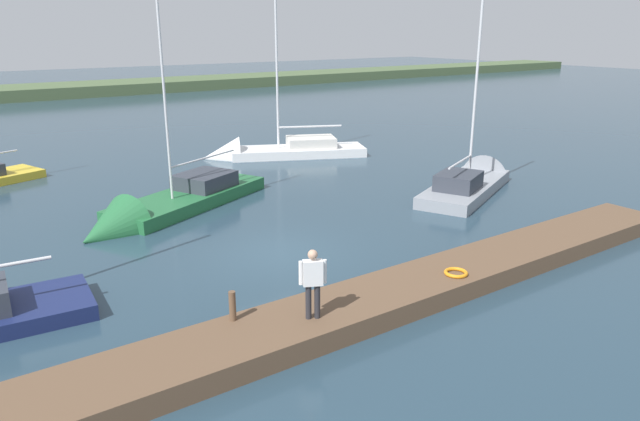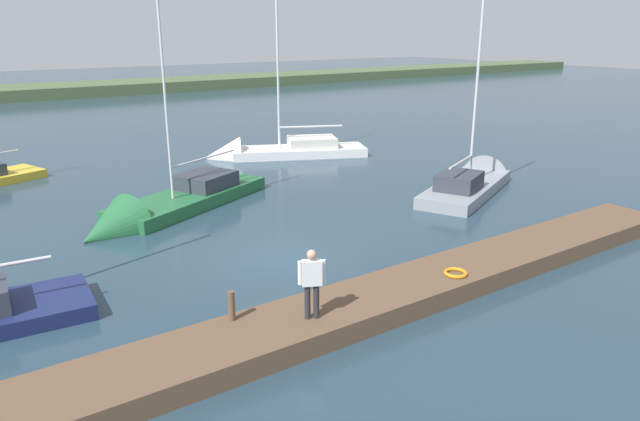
{
  "view_description": "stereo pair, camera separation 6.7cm",
  "coord_description": "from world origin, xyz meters",
  "px_view_note": "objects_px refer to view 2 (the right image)",
  "views": [
    {
      "loc": [
        9.1,
        15.38,
        7.07
      ],
      "look_at": [
        -1.41,
        0.25,
        1.3
      ],
      "focal_mm": 32.77,
      "sensor_mm": 36.0,
      "label": 1
    },
    {
      "loc": [
        9.05,
        15.42,
        7.07
      ],
      "look_at": [
        -1.41,
        0.25,
        1.3
      ],
      "focal_mm": 32.77,
      "sensor_mm": 36.0,
      "label": 2
    }
  ],
  "objects_px": {
    "mooring_post_far": "(232,306)",
    "person_on_dock": "(312,279)",
    "sailboat_far_right": "(476,183)",
    "sailboat_behind_pier": "(163,211)",
    "sailboat_near_dock": "(272,154)",
    "life_ring_buoy": "(456,273)"
  },
  "relations": [
    {
      "from": "mooring_post_far",
      "to": "person_on_dock",
      "type": "distance_m",
      "value": 1.97
    },
    {
      "from": "sailboat_far_right",
      "to": "sailboat_behind_pier",
      "type": "distance_m",
      "value": 14.18
    },
    {
      "from": "sailboat_behind_pier",
      "to": "sailboat_near_dock",
      "type": "distance_m",
      "value": 11.45
    },
    {
      "from": "mooring_post_far",
      "to": "sailboat_behind_pier",
      "type": "xyz_separation_m",
      "value": [
        -2.09,
        -10.38,
        -0.76
      ]
    },
    {
      "from": "mooring_post_far",
      "to": "sailboat_near_dock",
      "type": "height_order",
      "value": "sailboat_near_dock"
    },
    {
      "from": "sailboat_behind_pier",
      "to": "person_on_dock",
      "type": "distance_m",
      "value": 11.46
    },
    {
      "from": "mooring_post_far",
      "to": "person_on_dock",
      "type": "xyz_separation_m",
      "value": [
        -1.59,
        0.98,
        0.63
      ]
    },
    {
      "from": "sailboat_behind_pier",
      "to": "person_on_dock",
      "type": "xyz_separation_m",
      "value": [
        0.5,
        11.36,
        1.39
      ]
    },
    {
      "from": "sailboat_near_dock",
      "to": "person_on_dock",
      "type": "relative_size",
      "value": 6.38
    },
    {
      "from": "life_ring_buoy",
      "to": "sailboat_near_dock",
      "type": "xyz_separation_m",
      "value": [
        -4.87,
        -18.53,
        -0.43
      ]
    },
    {
      "from": "mooring_post_far",
      "to": "sailboat_near_dock",
      "type": "distance_m",
      "value": 20.67
    },
    {
      "from": "mooring_post_far",
      "to": "life_ring_buoy",
      "type": "height_order",
      "value": "mooring_post_far"
    },
    {
      "from": "sailboat_far_right",
      "to": "mooring_post_far",
      "type": "bearing_deg",
      "value": 177.2
    },
    {
      "from": "life_ring_buoy",
      "to": "sailboat_behind_pier",
      "type": "bearing_deg",
      "value": -70.03
    },
    {
      "from": "sailboat_far_right",
      "to": "sailboat_near_dock",
      "type": "height_order",
      "value": "sailboat_near_dock"
    },
    {
      "from": "sailboat_far_right",
      "to": "sailboat_behind_pier",
      "type": "relative_size",
      "value": 1.02
    },
    {
      "from": "mooring_post_far",
      "to": "person_on_dock",
      "type": "height_order",
      "value": "person_on_dock"
    },
    {
      "from": "sailboat_far_right",
      "to": "sailboat_near_dock",
      "type": "xyz_separation_m",
      "value": [
        4.53,
        -11.09,
        -0.02
      ]
    },
    {
      "from": "sailboat_behind_pier",
      "to": "sailboat_near_dock",
      "type": "relative_size",
      "value": 0.87
    },
    {
      "from": "sailboat_far_right",
      "to": "sailboat_behind_pier",
      "type": "xyz_separation_m",
      "value": [
        13.58,
        -4.08,
        -0.03
      ]
    },
    {
      "from": "life_ring_buoy",
      "to": "person_on_dock",
      "type": "xyz_separation_m",
      "value": [
        4.68,
        -0.16,
        0.94
      ]
    },
    {
      "from": "sailboat_behind_pier",
      "to": "person_on_dock",
      "type": "bearing_deg",
      "value": 61.8
    }
  ]
}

